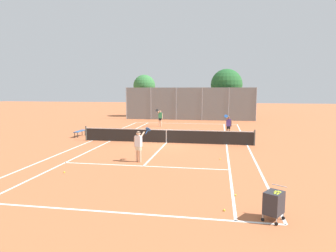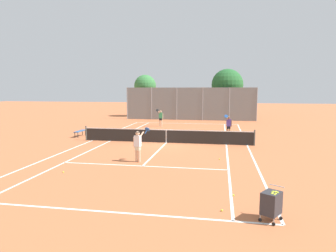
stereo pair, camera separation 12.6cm
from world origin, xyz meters
name	(u,v)px [view 1 (the left image)]	position (x,y,z in m)	size (l,w,h in m)	color
ground_plane	(166,143)	(0.00, 0.00, 0.00)	(120.00, 120.00, 0.00)	#BC663D
court_line_markings	(166,143)	(0.00, 0.00, 0.00)	(11.10, 23.90, 0.01)	white
tennis_net	(166,136)	(0.00, 0.00, 0.51)	(12.00, 0.10, 1.07)	#474C47
ball_cart	(274,203)	(5.19, -11.67, 0.53)	(0.73, 0.77, 0.96)	#2D2D33
player_near_side	(139,144)	(-0.45, -5.62, 0.93)	(0.83, 0.70, 1.77)	#D8A884
player_far_left	(160,117)	(-2.21, 8.95, 0.93)	(0.63, 0.76, 1.77)	beige
player_far_right	(228,125)	(4.34, 3.61, 0.93)	(0.62, 0.77, 1.77)	#936B4C
loose_tennis_ball_0	(235,195)	(4.22, -9.83, 0.03)	(0.07, 0.07, 0.07)	#D1DB33
loose_tennis_ball_1	(232,137)	(4.60, 3.18, 0.03)	(0.07, 0.07, 0.07)	#D1DB33
loose_tennis_ball_2	(224,210)	(3.81, -11.24, 0.03)	(0.07, 0.07, 0.07)	#D1DB33
loose_tennis_ball_3	(220,159)	(3.70, -4.40, 0.03)	(0.07, 0.07, 0.07)	#D1DB33
loose_tennis_ball_4	(64,172)	(-3.21, -8.17, 0.03)	(0.07, 0.07, 0.07)	#D1DB33
courtside_bench	(80,131)	(-7.20, 1.55, 0.41)	(0.36, 1.50, 0.47)	#33598C
back_fence	(189,104)	(0.00, 15.58, 1.96)	(15.69, 0.08, 3.91)	gray
tree_behind_left	(145,87)	(-6.36, 19.33, 4.04)	(2.94, 2.94, 5.62)	brown
tree_behind_right	(226,86)	(4.38, 18.70, 4.12)	(3.96, 3.96, 6.24)	brown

